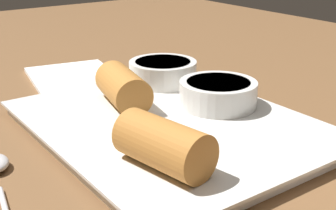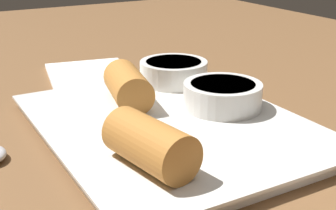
{
  "view_description": "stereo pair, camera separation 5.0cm",
  "coord_description": "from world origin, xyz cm",
  "px_view_note": "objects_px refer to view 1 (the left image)",
  "views": [
    {
      "loc": [
        41.11,
        -27.47,
        22.68
      ],
      "look_at": [
        3.26,
        -0.18,
        5.23
      ],
      "focal_mm": 50.0,
      "sensor_mm": 36.0,
      "label": 1
    },
    {
      "loc": [
        43.82,
        -23.26,
        22.68
      ],
      "look_at": [
        3.26,
        -0.18,
        5.23
      ],
      "focal_mm": 50.0,
      "sensor_mm": 36.0,
      "label": 2
    }
  ],
  "objects_px": {
    "dipping_bowl_far": "(163,71)",
    "napkin": "(76,76)",
    "dipping_bowl_near": "(218,93)",
    "serving_plate": "(168,126)"
  },
  "relations": [
    {
      "from": "dipping_bowl_far",
      "to": "napkin",
      "type": "relative_size",
      "value": 0.56
    },
    {
      "from": "dipping_bowl_far",
      "to": "napkin",
      "type": "distance_m",
      "value": 0.15
    },
    {
      "from": "serving_plate",
      "to": "dipping_bowl_far",
      "type": "height_order",
      "value": "dipping_bowl_far"
    },
    {
      "from": "napkin",
      "to": "dipping_bowl_far",
      "type": "bearing_deg",
      "value": 27.06
    },
    {
      "from": "dipping_bowl_far",
      "to": "dipping_bowl_near",
      "type": "bearing_deg",
      "value": 0.32
    },
    {
      "from": "serving_plate",
      "to": "dipping_bowl_far",
      "type": "relative_size",
      "value": 3.63
    },
    {
      "from": "napkin",
      "to": "dipping_bowl_near",
      "type": "bearing_deg",
      "value": 15.66
    },
    {
      "from": "serving_plate",
      "to": "napkin",
      "type": "relative_size",
      "value": 2.04
    },
    {
      "from": "dipping_bowl_near",
      "to": "dipping_bowl_far",
      "type": "relative_size",
      "value": 1.0
    },
    {
      "from": "serving_plate",
      "to": "napkin",
      "type": "bearing_deg",
      "value": 178.71
    }
  ]
}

